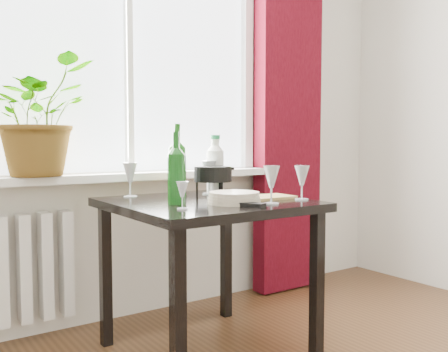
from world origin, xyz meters
TOP-DOWN VIEW (x-y plane):
  - window at (0.00, 2.22)m, footprint 1.72×0.08m
  - windowsill at (0.00, 2.15)m, footprint 1.72×0.20m
  - curtain at (1.12, 2.12)m, footprint 0.50×0.12m
  - table at (0.10, 1.55)m, footprint 0.85×0.85m
  - potted_plant at (-0.52, 2.14)m, footprint 0.71×0.69m
  - wine_bottle_left at (-0.09, 1.51)m, footprint 0.10×0.10m
  - wine_bottle_right at (0.06, 1.75)m, footprint 0.09×0.09m
  - bottle_amber at (0.17, 1.92)m, footprint 0.07×0.07m
  - cleaning_bottle at (0.31, 1.80)m, footprint 0.11×0.11m
  - wineglass_front_right at (0.25, 1.26)m, footprint 0.08×0.08m
  - wineglass_far_right at (0.48, 1.30)m, footprint 0.08×0.08m
  - wineglass_back_center at (0.25, 1.77)m, footprint 0.10×0.10m
  - wineglass_back_left at (-0.15, 1.87)m, footprint 0.09×0.09m
  - wineglass_front_left at (-0.16, 1.34)m, footprint 0.05×0.05m
  - plate_stack at (0.13, 1.37)m, footprint 0.30×0.30m
  - fondue_pot at (0.24, 1.71)m, footprint 0.27×0.25m
  - tv_remote at (0.11, 1.26)m, footprint 0.11×0.18m
  - cutting_board at (0.37, 1.44)m, footprint 0.26×0.17m

SIDE VIEW (x-z plane):
  - table at x=0.10m, z-range 0.28..1.02m
  - cutting_board at x=0.37m, z-range 0.74..0.75m
  - tv_remote at x=0.11m, z-range 0.74..0.76m
  - plate_stack at x=0.13m, z-range 0.74..0.79m
  - wineglass_front_left at x=-0.16m, z-range 0.74..0.86m
  - fondue_pot at x=0.24m, z-range 0.74..0.89m
  - wineglass_far_right at x=0.48m, z-range 0.74..0.91m
  - windowsill at x=0.00m, z-range 0.80..0.84m
  - wineglass_front_right at x=0.25m, z-range 0.74..0.92m
  - wineglass_back_left at x=-0.15m, z-range 0.74..0.92m
  - wineglass_back_center at x=0.25m, z-range 0.74..0.92m
  - bottle_amber at x=0.17m, z-range 0.74..1.00m
  - cleaning_bottle at x=0.31m, z-range 0.74..1.06m
  - wine_bottle_left at x=-0.09m, z-range 0.74..1.07m
  - wine_bottle_right at x=0.06m, z-range 0.74..1.11m
  - potted_plant at x=-0.52m, z-range 0.84..1.44m
  - curtain at x=1.12m, z-range 0.01..2.58m
  - window at x=0.00m, z-range 0.79..2.41m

